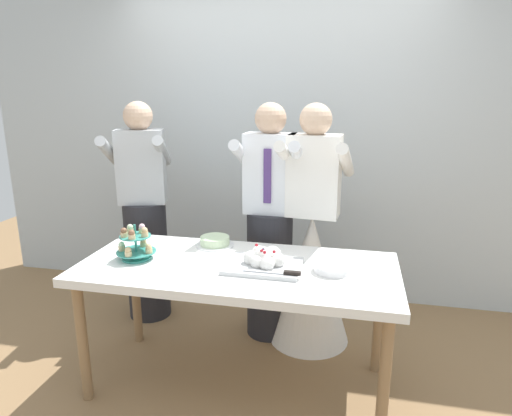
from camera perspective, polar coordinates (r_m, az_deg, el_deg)
The scene contains 10 objects.
ground_plane at distance 2.96m, azimuth -2.23°, elevation -21.25°, with size 8.00×8.00×0.00m, color olive.
rear_wall at distance 3.76m, azimuth 2.97°, elevation 10.39°, with size 5.20×0.10×2.90m, color silver.
dessert_table at distance 2.61m, azimuth -2.38°, elevation -8.71°, with size 1.80×0.80×0.78m.
cupcake_stand at distance 2.72m, azimuth -15.00°, elevation -4.50°, with size 0.23×0.23×0.21m.
main_cake_tray at distance 2.52m, azimuth 1.02°, elevation -6.68°, with size 0.44×0.31×0.13m.
plate_stack at distance 2.51m, azimuth 9.65°, elevation -7.48°, with size 0.21×0.21×0.04m.
round_cake at distance 2.88m, azimuth -5.22°, elevation -4.26°, with size 0.24×0.24×0.06m.
person_groom at distance 3.16m, azimuth 1.75°, elevation -3.53°, with size 0.46×0.49×1.66m.
person_bride at distance 3.15m, azimuth 6.98°, elevation -6.87°, with size 0.56×0.56×1.66m.
person_guest at distance 3.52m, azimuth -13.89°, elevation -2.02°, with size 0.58×0.60×1.66m.
Camera 1 is at (0.62, -2.31, 1.75)m, focal length 31.58 mm.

